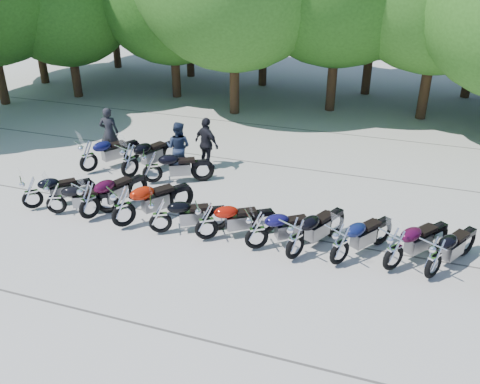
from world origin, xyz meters
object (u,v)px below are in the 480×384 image
(motorcycle_9, at_px, (395,249))
(motorcycle_10, at_px, (435,257))
(motorcycle_5, at_px, (206,221))
(rider_2, at_px, (207,144))
(motorcycle_3, at_px, (123,206))
(motorcycle_2, at_px, (89,199))
(motorcycle_14, at_px, (152,166))
(motorcycle_0, at_px, (31,192))
(motorcycle_4, at_px, (160,215))
(rider_0, at_px, (109,132))
(rider_1, at_px, (178,147))
(motorcycle_12, at_px, (88,156))
(motorcycle_6, at_px, (257,230))
(motorcycle_7, at_px, (295,238))
(motorcycle_13, at_px, (129,160))
(motorcycle_8, at_px, (340,244))
(motorcycle_1, at_px, (55,198))

(motorcycle_9, height_order, motorcycle_10, motorcycle_9)
(motorcycle_5, xyz_separation_m, rider_2, (-1.78, 4.44, 0.30))
(motorcycle_3, distance_m, motorcycle_10, 8.13)
(motorcycle_2, height_order, motorcycle_3, motorcycle_3)
(motorcycle_3, relative_size, motorcycle_14, 1.09)
(motorcycle_0, bearing_deg, motorcycle_4, -135.12)
(motorcycle_10, height_order, rider_0, rider_0)
(rider_1, bearing_deg, motorcycle_14, 70.31)
(motorcycle_3, distance_m, motorcycle_12, 4.20)
(motorcycle_3, xyz_separation_m, motorcycle_5, (2.43, 0.12, -0.08))
(motorcycle_4, xyz_separation_m, rider_0, (-4.25, 4.41, 0.33))
(motorcycle_2, height_order, rider_2, rider_2)
(rider_0, bearing_deg, motorcycle_12, 77.76)
(motorcycle_0, bearing_deg, motorcycle_5, -134.11)
(motorcycle_5, distance_m, rider_0, 7.06)
(motorcycle_0, bearing_deg, motorcycle_6, -134.28)
(motorcycle_2, bearing_deg, motorcycle_9, -156.93)
(motorcycle_2, xyz_separation_m, rider_1, (0.99, 3.91, 0.23))
(motorcycle_6, relative_size, motorcycle_10, 0.99)
(motorcycle_5, bearing_deg, motorcycle_2, 57.44)
(motorcycle_7, bearing_deg, motorcycle_13, 1.23)
(motorcycle_4, bearing_deg, motorcycle_3, 63.16)
(motorcycle_10, xyz_separation_m, motorcycle_12, (-11.18, 2.63, 0.02))
(motorcycle_14, bearing_deg, motorcycle_8, -140.37)
(motorcycle_7, bearing_deg, motorcycle_8, -147.76)
(motorcycle_0, xyz_separation_m, motorcycle_13, (1.63, 2.87, 0.10))
(motorcycle_1, relative_size, rider_2, 1.09)
(motorcycle_5, distance_m, rider_1, 4.68)
(rider_1, bearing_deg, motorcycle_4, 106.58)
(motorcycle_4, height_order, motorcycle_13, motorcycle_13)
(motorcycle_4, relative_size, motorcycle_7, 0.93)
(rider_1, bearing_deg, motorcycle_12, 19.94)
(rider_1, bearing_deg, motorcycle_7, 140.09)
(motorcycle_10, relative_size, motorcycle_14, 0.98)
(motorcycle_14, height_order, rider_0, rider_0)
(motorcycle_7, bearing_deg, rider_0, -2.92)
(motorcycle_3, bearing_deg, motorcycle_5, -141.56)
(motorcycle_0, distance_m, motorcycle_6, 6.94)
(motorcycle_7, height_order, motorcycle_9, same)
(motorcycle_0, distance_m, motorcycle_3, 3.12)
(motorcycle_12, bearing_deg, rider_0, -56.52)
(motorcycle_3, bearing_deg, motorcycle_0, 34.43)
(motorcycle_5, xyz_separation_m, motorcycle_13, (-3.91, 2.82, 0.07))
(rider_1, bearing_deg, rider_2, -147.27)
(motorcycle_9, relative_size, motorcycle_14, 1.02)
(motorcycle_14, relative_size, rider_1, 1.27)
(motorcycle_8, relative_size, rider_0, 1.20)
(motorcycle_5, xyz_separation_m, rider_0, (-5.57, 4.32, 0.32))
(rider_0, bearing_deg, motorcycle_14, 131.93)
(motorcycle_2, height_order, rider_0, rider_0)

